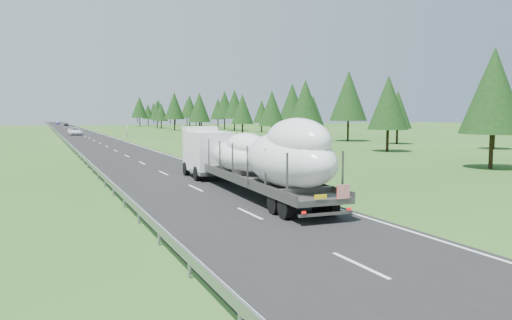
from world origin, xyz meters
name	(u,v)px	position (x,y,z in m)	size (l,w,h in m)	color
ground	(250,214)	(0.00, 0.00, 0.00)	(400.00, 400.00, 0.00)	#29511B
road_surface	(81,135)	(0.00, 100.00, 0.01)	(10.00, 400.00, 0.02)	black
guardrail	(57,132)	(-5.30, 99.94, 0.60)	(0.10, 400.00, 0.76)	slate
marker_posts	(88,126)	(6.50, 155.00, 0.54)	(0.13, 350.08, 1.00)	silver
highway_sign	(127,129)	(7.20, 80.00, 1.81)	(0.08, 0.90, 2.60)	slate
tree_line_right	(242,106)	(39.24, 98.12, 6.91)	(28.78, 283.07, 12.47)	black
boat_truck	(253,155)	(2.44, 5.21, 2.36)	(3.53, 20.51, 4.62)	white
distant_van	(75,131)	(-1.55, 97.23, 0.85)	(2.81, 6.09, 1.69)	white
distant_car_dark	(66,124)	(1.13, 187.96, 0.64)	(1.52, 3.78, 1.29)	black
distant_car_blue	(58,123)	(-0.82, 222.18, 0.72)	(1.52, 4.37, 1.44)	#192047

